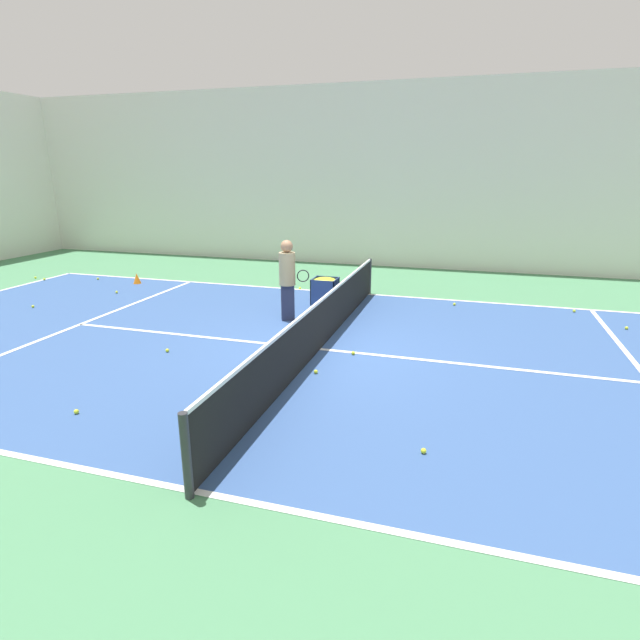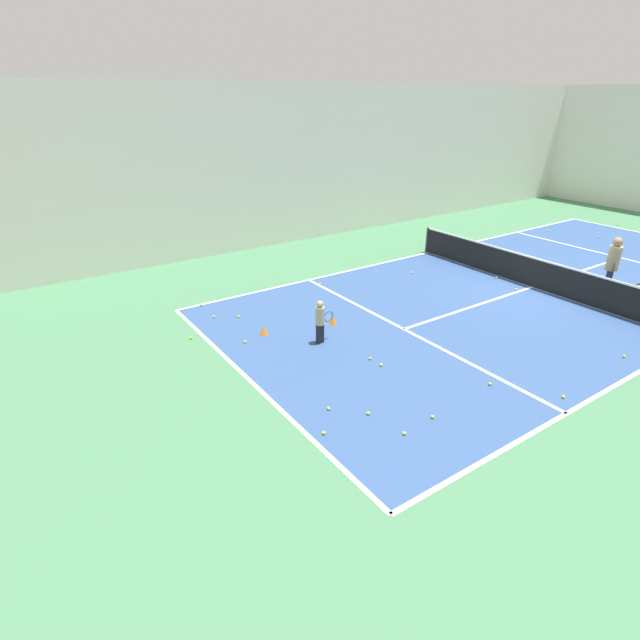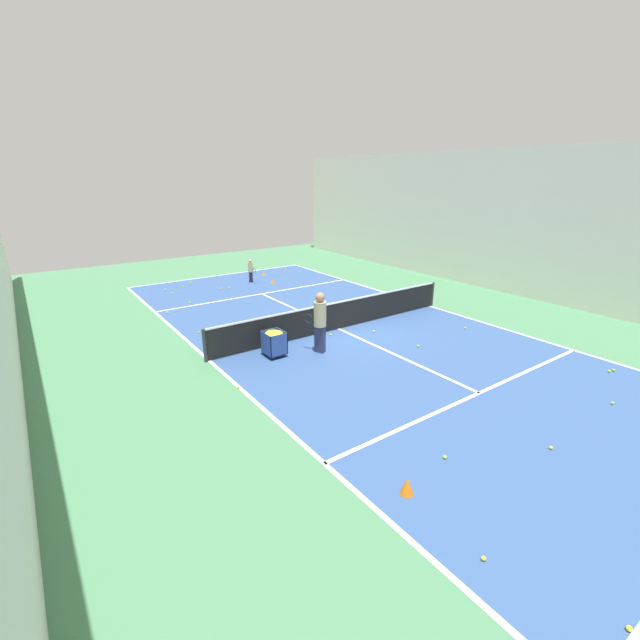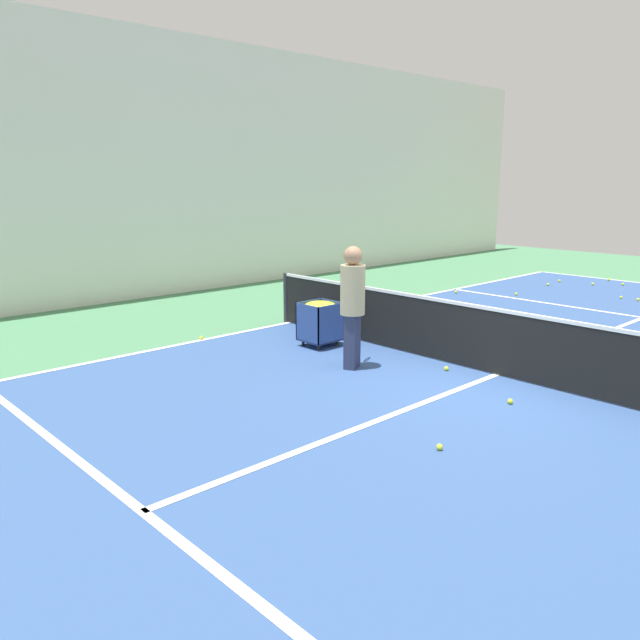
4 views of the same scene
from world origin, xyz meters
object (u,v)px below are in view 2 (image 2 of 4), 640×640
(tennis_net, at_px, (535,272))
(training_cone_0, at_px, (264,330))
(player_near_baseline, at_px, (320,319))
(coach_at_net, at_px, (613,263))

(tennis_net, height_order, training_cone_0, tennis_net)
(player_near_baseline, relative_size, training_cone_0, 5.28)
(coach_at_net, distance_m, training_cone_0, 10.75)
(player_near_baseline, bearing_deg, training_cone_0, 126.83)
(player_near_baseline, height_order, training_cone_0, player_near_baseline)
(player_near_baseline, height_order, coach_at_net, coach_at_net)
(coach_at_net, height_order, training_cone_0, coach_at_net)
(tennis_net, distance_m, coach_at_net, 2.19)
(tennis_net, bearing_deg, coach_at_net, 37.08)
(coach_at_net, xyz_separation_m, training_cone_0, (-3.53, -10.11, -0.94))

